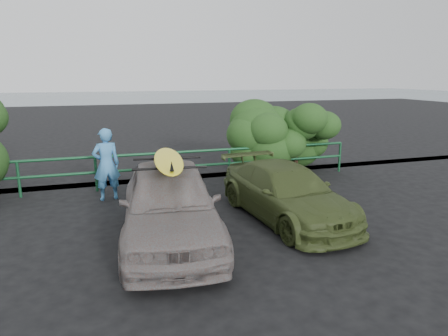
{
  "coord_description": "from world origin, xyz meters",
  "views": [
    {
      "loc": [
        -0.83,
        -6.61,
        3.27
      ],
      "look_at": [
        1.84,
        1.86,
        1.18
      ],
      "focal_mm": 32.0,
      "sensor_mm": 36.0,
      "label": 1
    }
  ],
  "objects_px": {
    "guardrail": "(132,171)",
    "man": "(106,164)",
    "surfboard": "(168,160)",
    "olive_vehicle": "(286,192)",
    "sedan": "(170,203)"
  },
  "relations": [
    {
      "from": "man",
      "to": "surfboard",
      "type": "relative_size",
      "value": 0.73
    },
    {
      "from": "sedan",
      "to": "guardrail",
      "type": "bearing_deg",
      "value": 102.2
    },
    {
      "from": "olive_vehicle",
      "to": "man",
      "type": "distance_m",
      "value": 4.77
    },
    {
      "from": "guardrail",
      "to": "man",
      "type": "relative_size",
      "value": 7.27
    },
    {
      "from": "sedan",
      "to": "man",
      "type": "distance_m",
      "value": 3.4
    },
    {
      "from": "olive_vehicle",
      "to": "sedan",
      "type": "bearing_deg",
      "value": -176.24
    },
    {
      "from": "sedan",
      "to": "olive_vehicle",
      "type": "bearing_deg",
      "value": 16.2
    },
    {
      "from": "man",
      "to": "olive_vehicle",
      "type": "bearing_deg",
      "value": 135.97
    },
    {
      "from": "surfboard",
      "to": "olive_vehicle",
      "type": "bearing_deg",
      "value": 16.2
    },
    {
      "from": "sedan",
      "to": "man",
      "type": "xyz_separation_m",
      "value": [
        -1.12,
        3.2,
        0.17
      ]
    },
    {
      "from": "olive_vehicle",
      "to": "man",
      "type": "xyz_separation_m",
      "value": [
        -3.9,
        2.73,
        0.34
      ]
    },
    {
      "from": "guardrail",
      "to": "sedan",
      "type": "relative_size",
      "value": 3.02
    },
    {
      "from": "surfboard",
      "to": "man",
      "type": "bearing_deg",
      "value": 115.8
    },
    {
      "from": "guardrail",
      "to": "surfboard",
      "type": "xyz_separation_m",
      "value": [
        0.4,
        -4.1,
        1.14
      ]
    },
    {
      "from": "olive_vehicle",
      "to": "man",
      "type": "relative_size",
      "value": 2.22
    }
  ]
}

